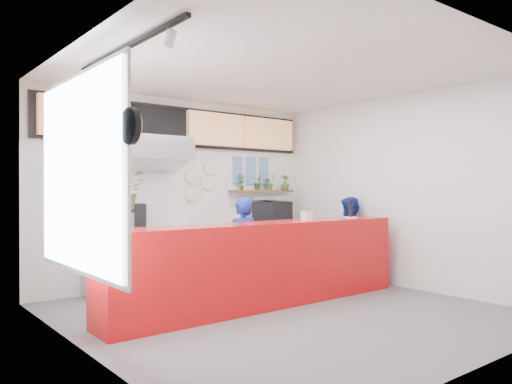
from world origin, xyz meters
TOP-DOWN VIEW (x-y plane):
  - floor at (0.00, 0.00)m, footprint 5.00×5.00m
  - ceiling at (0.00, 0.00)m, footprint 5.00×5.00m
  - wall_back at (0.00, 2.50)m, footprint 5.00×0.00m
  - wall_left at (-2.50, 0.00)m, footprint 0.00×5.00m
  - wall_right at (2.50, 0.00)m, footprint 0.00×5.00m
  - service_counter at (0.00, 0.40)m, footprint 4.50×0.60m
  - cream_band at (0.00, 2.49)m, footprint 5.00×0.02m
  - prep_bench at (-0.80, 2.20)m, footprint 1.80×0.60m
  - panini_oven at (-1.10, 2.20)m, footprint 0.61×0.61m
  - extraction_hood at (-0.80, 2.15)m, footprint 1.20×0.70m
  - hood_lip at (-0.80, 2.15)m, footprint 1.20×0.69m
  - right_bench at (1.50, 2.20)m, footprint 1.80×0.60m
  - espresso_machine at (1.68, 2.20)m, footprint 0.73×0.61m
  - espresso_tray at (1.68, 2.20)m, footprint 0.78×0.66m
  - herb_shelf at (1.60, 2.40)m, footprint 1.40×0.18m
  - menu_board_far_left at (-1.75, 2.38)m, footprint 1.10×0.10m
  - menu_board_mid_left at (-0.59, 2.38)m, footprint 1.10×0.10m
  - menu_board_mid_right at (0.57, 2.38)m, footprint 1.10×0.10m
  - menu_board_far_right at (1.73, 2.38)m, footprint 1.10×0.10m
  - soffit at (0.00, 2.46)m, footprint 4.80×0.04m
  - window_pane at (-2.47, 0.30)m, footprint 0.04×2.20m
  - window_frame at (-2.45, 0.30)m, footprint 0.03×2.30m
  - wall_clock_rim at (-2.46, -0.90)m, footprint 0.05×0.30m
  - wall_clock_face at (-2.43, -0.90)m, footprint 0.02×0.26m
  - track_rail at (-2.10, 0.00)m, footprint 0.05×2.40m
  - dec_plate_a at (0.15, 2.47)m, footprint 0.24×0.03m
  - dec_plate_b at (0.45, 2.47)m, footprint 0.24×0.03m
  - dec_plate_c at (0.15, 2.47)m, footprint 0.24×0.03m
  - dec_plate_d at (0.50, 2.47)m, footprint 0.24×0.03m
  - photo_frame_a at (1.10, 2.48)m, footprint 0.20×0.02m
  - photo_frame_b at (1.40, 2.48)m, footprint 0.20×0.02m
  - photo_frame_c at (1.70, 2.48)m, footprint 0.20×0.02m
  - photo_frame_d at (1.10, 2.48)m, footprint 0.20×0.02m
  - photo_frame_e at (1.40, 2.48)m, footprint 0.20×0.02m
  - photo_frame_f at (1.70, 2.48)m, footprint 0.20×0.02m
  - staff_center at (0.00, 0.89)m, footprint 0.54×0.37m
  - staff_right at (2.25, 0.90)m, footprint 0.85×0.78m
  - herb_a at (1.12, 2.40)m, footprint 0.16×0.11m
  - herb_b at (1.50, 2.40)m, footprint 0.20×0.19m
  - herb_c at (1.76, 2.40)m, footprint 0.28×0.25m
  - herb_d at (2.16, 2.40)m, footprint 0.17×0.15m
  - glass_vase at (-1.92, 0.38)m, footprint 0.17×0.17m
  - basil_vase at (-1.92, 0.38)m, footprint 0.46×0.42m
  - napkin_holder at (0.72, 0.34)m, footprint 0.15×0.10m
  - white_plate at (1.70, 0.39)m, footprint 0.28×0.28m
  - pepper_mill at (1.70, 0.39)m, footprint 0.08×0.08m

SIDE VIEW (x-z plane):
  - floor at x=0.00m, z-range 0.00..0.00m
  - prep_bench at x=-0.80m, z-range 0.00..0.90m
  - right_bench at x=1.50m, z-range 0.00..0.90m
  - service_counter at x=0.00m, z-range 0.00..1.10m
  - staff_right at x=2.25m, z-range 0.00..1.41m
  - staff_center at x=0.00m, z-range 0.00..1.42m
  - espresso_machine at x=1.68m, z-range 0.90..1.31m
  - white_plate at x=1.70m, z-range 1.10..1.12m
  - panini_oven at x=-1.10m, z-range 0.90..1.33m
  - napkin_holder at x=0.72m, z-range 1.10..1.23m
  - glass_vase at x=-1.92m, z-range 1.10..1.29m
  - pepper_mill at x=1.70m, z-range 1.11..1.37m
  - espresso_tray at x=1.68m, z-range 1.35..1.41m
  - dec_plate_c at x=0.15m, z-range 1.33..1.57m
  - wall_back at x=0.00m, z-range -1.00..4.00m
  - wall_left at x=-2.50m, z-range -1.00..4.00m
  - wall_right at x=2.50m, z-range -1.00..4.00m
  - herb_shelf at x=1.60m, z-range 1.48..1.52m
  - basil_vase at x=-1.92m, z-range 1.32..1.73m
  - dec_plate_b at x=0.45m, z-range 1.53..1.77m
  - herb_c at x=1.76m, z-range 1.52..1.79m
  - herb_d at x=2.16m, z-range 1.52..1.80m
  - herb_b at x=1.50m, z-range 1.52..1.81m
  - herb_a at x=1.12m, z-range 1.52..1.82m
  - window_pane at x=-2.47m, z-range 0.75..2.65m
  - window_frame at x=-2.45m, z-range 0.70..2.70m
  - dec_plate_a at x=0.15m, z-range 1.63..1.87m
  - photo_frame_d at x=1.10m, z-range 1.62..1.88m
  - photo_frame_e at x=1.40m, z-range 1.62..1.88m
  - photo_frame_f at x=1.70m, z-range 1.62..1.88m
  - dec_plate_d at x=0.50m, z-range 1.78..2.02m
  - hood_lip at x=-0.80m, z-range 1.79..2.11m
  - photo_frame_a at x=1.10m, z-range 1.88..2.12m
  - photo_frame_b at x=1.40m, z-range 1.88..2.12m
  - photo_frame_c at x=1.70m, z-range 1.88..2.12m
  - wall_clock_rim at x=-2.46m, z-range 1.90..2.20m
  - wall_clock_face at x=-2.43m, z-range 1.92..2.18m
  - extraction_hood at x=-0.80m, z-range 1.98..2.32m
  - menu_board_far_left at x=-1.75m, z-range 2.27..2.82m
  - menu_board_mid_left at x=-0.59m, z-range 2.27..2.82m
  - menu_board_mid_right at x=0.57m, z-range 2.27..2.82m
  - menu_board_far_right at x=1.73m, z-range 2.27..2.82m
  - soffit at x=0.00m, z-range 2.22..2.88m
  - cream_band at x=0.00m, z-range 2.20..3.00m
  - track_rail at x=-2.10m, z-range 2.92..2.96m
  - ceiling at x=0.00m, z-range 3.00..3.00m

